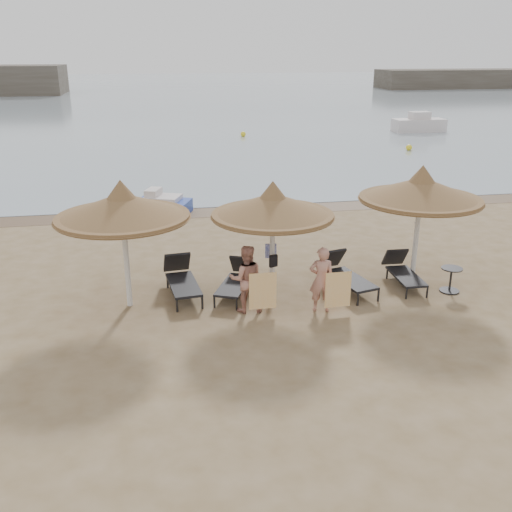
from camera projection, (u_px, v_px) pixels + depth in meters
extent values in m
plane|color=#8D7759|center=(268.00, 311.00, 14.13)|extent=(160.00, 160.00, 0.00)
cube|color=gray|center=(168.00, 91.00, 88.17)|extent=(200.00, 140.00, 0.03)
cube|color=brown|center=(223.00, 211.00, 22.83)|extent=(200.00, 1.60, 0.01)
cube|color=#564F45|center=(494.00, 78.00, 96.71)|extent=(40.00, 8.00, 3.00)
cube|color=silver|center=(419.00, 125.00, 44.69)|extent=(4.00, 1.60, 1.00)
cube|color=silver|center=(420.00, 116.00, 44.43)|extent=(1.50, 1.00, 0.60)
cylinder|color=silver|center=(127.00, 262.00, 14.03)|extent=(0.13, 0.13, 2.36)
cone|color=brown|center=(122.00, 206.00, 13.55)|extent=(3.26, 3.26, 0.62)
cone|color=brown|center=(121.00, 190.00, 13.42)|extent=(0.79, 0.79, 0.51)
cylinder|color=brown|center=(123.00, 217.00, 13.65)|extent=(3.20, 3.20, 0.11)
cylinder|color=silver|center=(272.00, 256.00, 14.58)|extent=(0.13, 0.13, 2.25)
cone|color=brown|center=(273.00, 204.00, 14.11)|extent=(3.11, 3.11, 0.59)
cone|color=brown|center=(273.00, 190.00, 13.99)|extent=(0.75, 0.75, 0.48)
cylinder|color=brown|center=(273.00, 215.00, 14.21)|extent=(3.05, 3.05, 0.11)
cylinder|color=silver|center=(416.00, 240.00, 15.59)|extent=(0.14, 0.14, 2.38)
cone|color=brown|center=(421.00, 189.00, 15.10)|extent=(3.29, 3.29, 0.62)
cone|color=brown|center=(422.00, 175.00, 14.97)|extent=(0.79, 0.79, 0.51)
cylinder|color=brown|center=(420.00, 199.00, 15.20)|extent=(3.22, 3.22, 0.11)
cylinder|color=black|center=(177.00, 306.00, 14.02)|extent=(0.06, 0.06, 0.32)
cylinder|color=black|center=(202.00, 303.00, 14.19)|extent=(0.06, 0.06, 0.32)
cylinder|color=black|center=(168.00, 282.00, 15.44)|extent=(0.06, 0.06, 0.32)
cylinder|color=black|center=(191.00, 280.00, 15.61)|extent=(0.06, 0.06, 0.32)
cube|color=black|center=(184.00, 285.00, 14.80)|extent=(0.89, 1.76, 0.07)
cube|color=black|center=(177.00, 262.00, 15.60)|extent=(0.75, 0.55, 0.64)
cylinder|color=black|center=(214.00, 302.00, 14.25)|extent=(0.05, 0.05, 0.29)
cylinder|color=black|center=(237.00, 305.00, 14.12)|extent=(0.05, 0.05, 0.29)
cylinder|color=black|center=(230.00, 281.00, 15.57)|extent=(0.05, 0.05, 0.29)
cylinder|color=black|center=(251.00, 283.00, 15.44)|extent=(0.05, 0.05, 0.29)
cube|color=black|center=(234.00, 285.00, 14.83)|extent=(1.21, 1.68, 0.06)
cube|color=black|center=(243.00, 264.00, 15.58)|extent=(0.76, 0.66, 0.59)
cylinder|color=black|center=(358.00, 300.00, 14.37)|extent=(0.06, 0.06, 0.31)
cylinder|color=black|center=(378.00, 296.00, 14.61)|extent=(0.06, 0.06, 0.31)
cylinder|color=black|center=(326.00, 279.00, 15.70)|extent=(0.06, 0.06, 0.31)
cylinder|color=black|center=(345.00, 275.00, 15.95)|extent=(0.06, 0.06, 0.31)
cube|color=black|center=(350.00, 280.00, 15.14)|extent=(1.08, 1.79, 0.07)
cube|color=black|center=(331.00, 258.00, 15.89)|extent=(0.79, 0.63, 0.63)
cylinder|color=black|center=(406.00, 294.00, 14.75)|extent=(0.05, 0.05, 0.28)
cylinder|color=black|center=(427.00, 293.00, 14.83)|extent=(0.05, 0.05, 0.28)
cylinder|color=black|center=(387.00, 274.00, 16.07)|extent=(0.05, 0.05, 0.28)
cylinder|color=black|center=(406.00, 273.00, 16.14)|extent=(0.05, 0.05, 0.28)
cube|color=black|center=(406.00, 276.00, 15.44)|extent=(0.68, 1.54, 0.06)
cube|color=black|center=(395.00, 257.00, 16.18)|extent=(0.64, 0.45, 0.57)
cylinder|color=black|center=(449.00, 291.00, 15.26)|extent=(0.52, 0.52, 0.04)
cylinder|color=black|center=(451.00, 280.00, 15.15)|extent=(0.06, 0.06, 0.63)
cylinder|color=black|center=(452.00, 268.00, 15.04)|extent=(0.56, 0.56, 0.03)
imported|color=tan|center=(246.00, 274.00, 13.81)|extent=(0.95, 0.65, 1.98)
imported|color=tan|center=(322.00, 274.00, 13.83)|extent=(0.98, 0.74, 1.93)
cube|color=orange|center=(263.00, 291.00, 13.66)|extent=(0.67, 0.02, 0.94)
cube|color=orange|center=(338.00, 290.00, 13.77)|extent=(0.66, 0.04, 0.92)
cube|color=silver|center=(271.00, 251.00, 14.72)|extent=(0.30, 0.13, 0.37)
cube|color=black|center=(273.00, 261.00, 14.45)|extent=(0.23, 0.15, 0.31)
cube|color=#203BA3|center=(163.00, 207.00, 22.48)|extent=(2.37, 1.87, 0.52)
cube|color=silver|center=(163.00, 199.00, 22.37)|extent=(1.60, 1.43, 0.24)
cube|color=silver|center=(153.00, 193.00, 22.36)|extent=(0.74, 0.96, 0.33)
sphere|color=yellow|center=(243.00, 134.00, 42.29)|extent=(0.39, 0.39, 0.39)
sphere|color=yellow|center=(409.00, 148.00, 36.46)|extent=(0.39, 0.39, 0.39)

